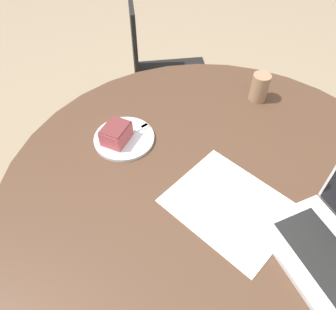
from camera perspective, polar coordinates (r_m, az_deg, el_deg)
The scene contains 8 objects.
ground_plane at distance 1.68m, azimuth 5.64°, elevation -20.51°, with size 12.00×12.00×0.00m, color gray.
dining_table at distance 1.13m, azimuth 7.97°, elevation -9.38°, with size 1.37×1.37×0.73m.
chair at distance 1.87m, azimuth -1.36°, elevation 13.34°, with size 0.57×0.57×0.93m.
paper_document at distance 1.00m, azimuth 10.72°, elevation -8.65°, with size 0.43×0.40×0.00m.
plate at distance 1.16m, azimuth -7.63°, elevation 2.89°, with size 0.21×0.21×0.01m.
cake_slice at distance 1.13m, azimuth -9.04°, elevation 3.75°, with size 0.08×0.10×0.06m.
fork at distance 1.17m, azimuth -6.17°, elevation 3.89°, with size 0.10×0.16×0.00m.
coffee_glass at distance 1.34m, azimuth 15.67°, elevation 11.29°, with size 0.07×0.07×0.11m.
Camera 1 is at (0.06, -0.60, 1.57)m, focal length 35.00 mm.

